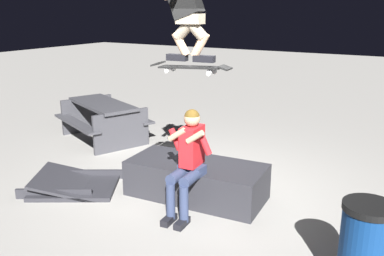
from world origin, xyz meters
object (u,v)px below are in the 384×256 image
Objects in this scene: ledge_box_main at (196,180)px; trash_bin at (365,248)px; kicker_ramp at (76,185)px; picnic_table_back at (103,115)px; person_sitting_on_ledge at (188,158)px; skateboard at (190,67)px; skater_airborne at (186,9)px.

ledge_box_main is 2.15× the size of trash_bin.
picnic_table_back reaches higher than kicker_ramp.
skateboard is at bearing -65.21° from person_sitting_on_ledge.
skater_airborne is 0.76× the size of kicker_ramp.
picnic_table_back is (2.87, -1.32, 0.25)m from ledge_box_main.
person_sitting_on_ledge is 2.22m from trash_bin.
ledge_box_main is 1.58m from skateboard.
person_sitting_on_ledge is at bearing 149.53° from picnic_table_back.
person_sitting_on_ledge is 1.11m from skateboard.
picnic_table_back is at bearing -28.28° from skater_airborne.
trash_bin is (-2.31, 0.72, -2.06)m from skater_airborne.
person_sitting_on_ledge is (-0.15, 0.46, 0.49)m from ledge_box_main.
trash_bin is (-5.17, 2.26, -0.06)m from picnic_table_back.
person_sitting_on_ledge reaches higher than ledge_box_main.
person_sitting_on_ledge reaches higher than trash_bin.
picnic_table_back is at bearing -23.61° from trash_bin.
ledge_box_main is 1.26× the size of kicker_ramp.
skateboard is 0.70× the size of kicker_ramp.
person_sitting_on_ledge is 0.90× the size of kicker_ramp.
kicker_ramp is 1.70× the size of trash_bin.
person_sitting_on_ledge is at bearing 114.79° from skateboard.
skateboard reaches higher than kicker_ramp.
skater_airborne is at bearing -165.05° from kicker_ramp.
trash_bin reaches higher than ledge_box_main.
skateboard is at bearing -165.35° from kicker_ramp.
trash_bin is (-2.26, 0.73, -1.37)m from skateboard.
skater_airborne is at bearing -54.89° from person_sitting_on_ledge.
ledge_box_main is 3.17m from picnic_table_back.
person_sitting_on_ledge is 1.28× the size of skateboard.
skateboard is at bearing -174.17° from skater_airborne.
skateboard reaches higher than ledge_box_main.
ledge_box_main is at bearing -79.44° from skateboard.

